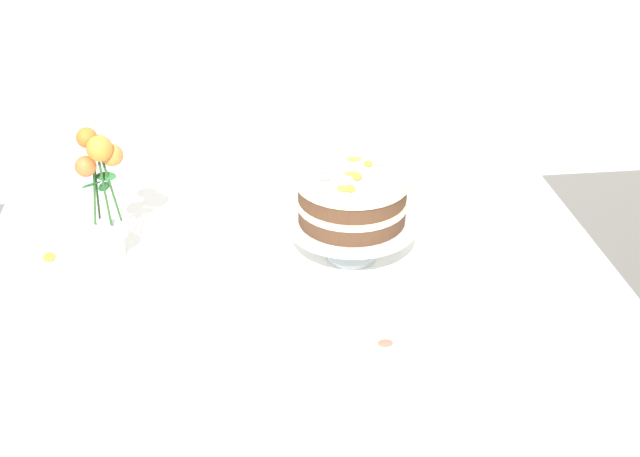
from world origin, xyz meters
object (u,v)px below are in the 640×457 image
layer_cake (352,197)px  flower_vase (104,198)px  dining_table (299,324)px  cake_stand (351,226)px

layer_cake → flower_vase: 0.53m
dining_table → layer_cake: layer_cake is taller
cake_stand → layer_cake: (-0.00, -0.00, 0.07)m
dining_table → flower_vase: flower_vase is taller
cake_stand → flower_vase: 0.54m
dining_table → flower_vase: 0.50m
dining_table → cake_stand: bearing=41.5°
dining_table → cake_stand: size_ratio=4.83×
flower_vase → cake_stand: bearing=-7.0°
layer_cake → cake_stand: bearing=20.8°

